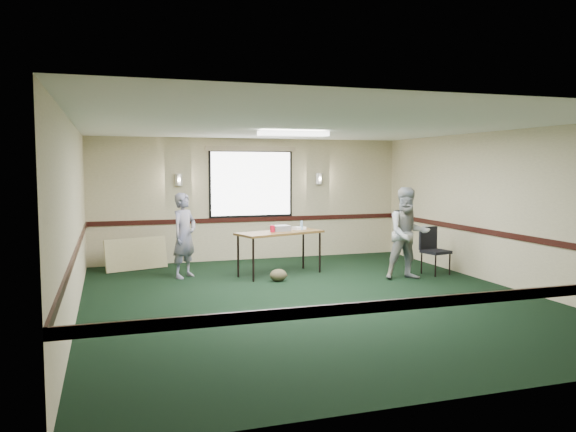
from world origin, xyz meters
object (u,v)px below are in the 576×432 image
object	(u,v)px
projector	(281,228)
conference_chair	(432,247)
person_left	(184,235)
person_right	(408,233)
folding_table	(280,235)

from	to	relation	value
projector	conference_chair	bearing A→B (deg)	-22.29
projector	conference_chair	world-z (taller)	projector
person_left	person_right	size ratio (longest dim) A/B	0.94
projector	person_left	bearing A→B (deg)	168.19
person_right	folding_table	bearing A→B (deg)	160.93
projector	conference_chair	xyz separation A→B (m)	(2.81, -0.87, -0.36)
conference_chair	person_right	xyz separation A→B (m)	(-0.73, -0.32, 0.32)
folding_table	conference_chair	world-z (taller)	conference_chair
projector	person_right	bearing A→B (deg)	-34.93
conference_chair	folding_table	bearing A→B (deg)	152.37
projector	person_right	xyz separation A→B (m)	(2.08, -1.19, -0.04)
person_left	projector	bearing A→B (deg)	-49.20
conference_chair	person_right	distance (m)	0.86
folding_table	projector	distance (m)	0.15
projector	conference_chair	size ratio (longest dim) A/B	0.36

